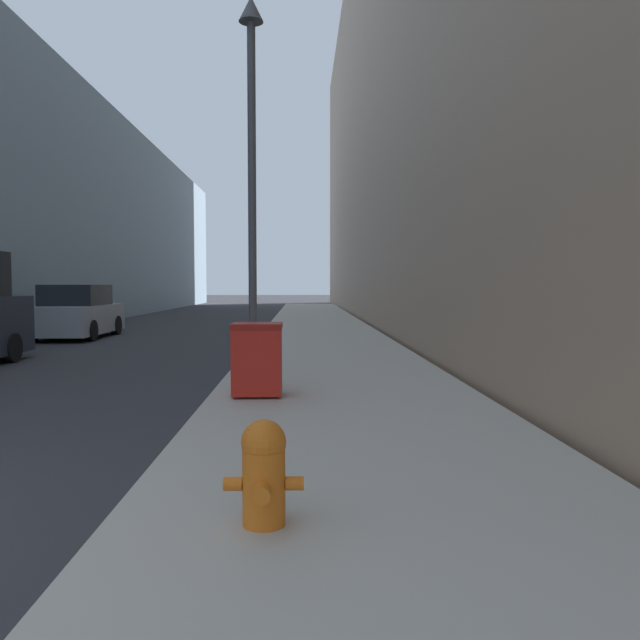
# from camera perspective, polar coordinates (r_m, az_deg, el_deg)

# --- Properties ---
(sidewalk_right) EXTENTS (3.88, 60.00, 0.14)m
(sidewalk_right) POSITION_cam_1_polar(r_m,az_deg,el_deg) (21.29, 0.04, -1.13)
(sidewalk_right) COLOR #B7B2A8
(sidewalk_right) RESTS_ON ground
(building_right_stone) EXTENTS (12.00, 60.00, 20.09)m
(building_right_stone) POSITION_cam_1_polar(r_m,az_deg,el_deg) (31.60, 15.12, 18.46)
(building_right_stone) COLOR #9E7F66
(building_right_stone) RESTS_ON ground
(fire_hydrant) EXTENTS (0.52, 0.41, 0.69)m
(fire_hydrant) POSITION_cam_1_polar(r_m,az_deg,el_deg) (4.15, -5.17, -13.51)
(fire_hydrant) COLOR orange
(fire_hydrant) RESTS_ON sidewalk_right
(trash_bin) EXTENTS (0.70, 0.61, 1.02)m
(trash_bin) POSITION_cam_1_polar(r_m,az_deg,el_deg) (8.74, -5.77, -3.53)
(trash_bin) COLOR red
(trash_bin) RESTS_ON sidewalk_right
(lamppost) EXTENTS (0.43, 0.43, 6.53)m
(lamppost) POSITION_cam_1_polar(r_m,az_deg,el_deg) (11.36, -6.25, 15.44)
(lamppost) COLOR #4C4C51
(lamppost) RESTS_ON sidewalk_right
(parked_sedan_near) EXTENTS (1.97, 4.17, 1.69)m
(parked_sedan_near) POSITION_cam_1_polar(r_m,az_deg,el_deg) (21.30, -21.37, 0.55)
(parked_sedan_near) COLOR #A3A8B2
(parked_sedan_near) RESTS_ON ground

